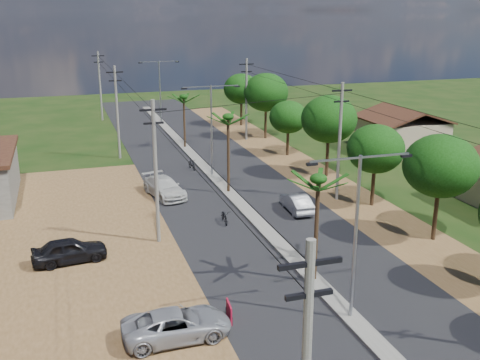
# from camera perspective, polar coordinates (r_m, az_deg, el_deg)

# --- Properties ---
(ground) EXTENTS (160.00, 160.00, 0.00)m
(ground) POSITION_cam_1_polar(r_m,az_deg,el_deg) (27.82, 11.13, -13.70)
(ground) COLOR black
(ground) RESTS_ON ground
(road) EXTENTS (12.00, 110.00, 0.04)m
(road) POSITION_cam_1_polar(r_m,az_deg,el_deg) (40.26, 0.88, -3.46)
(road) COLOR black
(road) RESTS_ON ground
(median) EXTENTS (1.00, 90.00, 0.18)m
(median) POSITION_cam_1_polar(r_m,az_deg,el_deg) (42.93, -0.40, -2.05)
(median) COLOR #605E56
(median) RESTS_ON ground
(dirt_lot_west) EXTENTS (18.00, 46.00, 0.04)m
(dirt_lot_west) POSITION_cam_1_polar(r_m,az_deg,el_deg) (32.09, -21.38, -10.23)
(dirt_lot_west) COLOR brown
(dirt_lot_west) RESTS_ON ground
(dirt_shoulder_east) EXTENTS (5.00, 90.00, 0.03)m
(dirt_shoulder_east) POSITION_cam_1_polar(r_m,az_deg,el_deg) (43.59, 11.54, -2.21)
(dirt_shoulder_east) COLOR brown
(dirt_shoulder_east) RESTS_ON ground
(house_east_far) EXTENTS (7.60, 7.50, 4.60)m
(house_east_far) POSITION_cam_1_polar(r_m,az_deg,el_deg) (60.09, 16.13, 5.05)
(house_east_far) COLOR tan
(house_east_far) RESTS_ON ground
(tree_east_c) EXTENTS (4.60, 4.60, 6.83)m
(tree_east_c) POSITION_cam_1_polar(r_m,az_deg,el_deg) (36.49, 19.71, 1.35)
(tree_east_c) COLOR black
(tree_east_c) RESTS_ON ground
(tree_east_d) EXTENTS (4.20, 4.20, 6.13)m
(tree_east_d) POSITION_cam_1_polar(r_m,az_deg,el_deg) (42.02, 13.61, 3.08)
(tree_east_d) COLOR black
(tree_east_d) RESTS_ON ground
(tree_east_e) EXTENTS (4.80, 4.80, 7.14)m
(tree_east_e) POSITION_cam_1_polar(r_m,az_deg,el_deg) (48.79, 9.03, 6.12)
(tree_east_e) COLOR black
(tree_east_e) RESTS_ON ground
(tree_east_f) EXTENTS (3.80, 3.80, 5.52)m
(tree_east_f) POSITION_cam_1_polar(r_m,az_deg,el_deg) (55.98, 4.93, 6.38)
(tree_east_f) COLOR black
(tree_east_f) RESTS_ON ground
(tree_east_g) EXTENTS (5.00, 5.00, 7.38)m
(tree_east_g) POSITION_cam_1_polar(r_m,az_deg,el_deg) (63.33, 2.66, 8.88)
(tree_east_g) COLOR black
(tree_east_g) RESTS_ON ground
(tree_east_h) EXTENTS (4.40, 4.40, 6.52)m
(tree_east_h) POSITION_cam_1_polar(r_m,az_deg,el_deg) (70.80, 0.13, 9.25)
(tree_east_h) COLOR black
(tree_east_h) RESTS_ON ground
(palm_median_near) EXTENTS (2.00, 2.00, 6.15)m
(palm_median_near) POSITION_cam_1_polar(r_m,az_deg,el_deg) (28.84, 7.95, -0.37)
(palm_median_near) COLOR black
(palm_median_near) RESTS_ON ground
(palm_median_mid) EXTENTS (2.00, 2.00, 6.55)m
(palm_median_mid) POSITION_cam_1_polar(r_m,az_deg,el_deg) (43.29, -1.21, 6.07)
(palm_median_mid) COLOR black
(palm_median_mid) RESTS_ON ground
(palm_median_far) EXTENTS (2.00, 2.00, 5.85)m
(palm_median_far) POSITION_cam_1_polar(r_m,az_deg,el_deg) (58.69, -5.75, 8.20)
(palm_median_far) COLOR black
(palm_median_far) RESTS_ON ground
(streetlight_near) EXTENTS (5.10, 0.18, 8.00)m
(streetlight_near) POSITION_cam_1_polar(r_m,az_deg,el_deg) (25.75, 11.73, -4.47)
(streetlight_near) COLOR gray
(streetlight_near) RESTS_ON ground
(streetlight_mid) EXTENTS (5.10, 0.18, 8.00)m
(streetlight_mid) POSITION_cam_1_polar(r_m,az_deg,el_deg) (48.23, -2.92, 5.82)
(streetlight_mid) COLOR gray
(streetlight_mid) RESTS_ON ground
(streetlight_far) EXTENTS (5.10, 0.18, 8.00)m
(streetlight_far) POSITION_cam_1_polar(r_m,az_deg,el_deg) (72.37, -8.14, 9.37)
(streetlight_far) COLOR gray
(streetlight_far) RESTS_ON ground
(utility_pole_w_b) EXTENTS (1.60, 0.24, 9.00)m
(utility_pole_w_b) POSITION_cam_1_polar(r_m,az_deg,el_deg) (34.42, -8.56, 1.09)
(utility_pole_w_b) COLOR #605E56
(utility_pole_w_b) RESTS_ON ground
(utility_pole_w_c) EXTENTS (1.60, 0.24, 9.00)m
(utility_pole_w_c) POSITION_cam_1_polar(r_m,az_deg,el_deg) (55.76, -12.38, 6.92)
(utility_pole_w_c) COLOR #605E56
(utility_pole_w_c) RESTS_ON ground
(utility_pole_w_d) EXTENTS (1.60, 0.24, 9.00)m
(utility_pole_w_d) POSITION_cam_1_polar(r_m,az_deg,el_deg) (76.48, -14.04, 9.41)
(utility_pole_w_d) COLOR #605E56
(utility_pole_w_d) RESTS_ON ground
(utility_pole_e_b) EXTENTS (1.60, 0.24, 9.00)m
(utility_pole_e_b) POSITION_cam_1_polar(r_m,az_deg,el_deg) (42.69, 10.08, 4.09)
(utility_pole_e_b) COLOR #605E56
(utility_pole_e_b) RESTS_ON ground
(utility_pole_e_c) EXTENTS (1.60, 0.24, 9.00)m
(utility_pole_e_c) POSITION_cam_1_polar(r_m,az_deg,el_deg) (62.64, 0.66, 8.36)
(utility_pole_e_c) COLOR #605E56
(utility_pole_e_c) RESTS_ON ground
(car_silver_mid) EXTENTS (1.57, 3.97, 1.29)m
(car_silver_mid) POSITION_cam_1_polar(r_m,az_deg,el_deg) (40.80, 5.76, -2.34)
(car_silver_mid) COLOR #9B9DA3
(car_silver_mid) RESTS_ON ground
(car_white_far) EXTENTS (3.13, 5.38, 1.47)m
(car_white_far) POSITION_cam_1_polar(r_m,az_deg,el_deg) (44.16, -7.68, -0.79)
(car_white_far) COLOR #ABABA7
(car_white_far) RESTS_ON ground
(car_parked_silver) EXTENTS (4.87, 2.29, 1.35)m
(car_parked_silver) POSITION_cam_1_polar(r_m,az_deg,el_deg) (25.73, -6.42, -14.45)
(car_parked_silver) COLOR #9B9DA3
(car_parked_silver) RESTS_ON ground
(car_parked_dark) EXTENTS (4.39, 2.16, 1.44)m
(car_parked_dark) POSITION_cam_1_polar(r_m,az_deg,el_deg) (34.02, -16.94, -6.90)
(car_parked_dark) COLOR black
(car_parked_dark) RESTS_ON ground
(moto_rider_west_a) EXTENTS (0.78, 1.85, 0.94)m
(moto_rider_west_a) POSITION_cam_1_polar(r_m,az_deg,el_deg) (38.46, -1.57, -3.74)
(moto_rider_west_a) COLOR black
(moto_rider_west_a) RESTS_ON ground
(moto_rider_west_b) EXTENTS (0.67, 1.75, 1.03)m
(moto_rider_west_b) POSITION_cam_1_polar(r_m,az_deg,el_deg) (51.44, -4.92, 1.59)
(moto_rider_west_b) COLOR black
(moto_rider_west_b) RESTS_ON ground
(roadside_sign) EXTENTS (0.18, 1.12, 0.93)m
(roadside_sign) POSITION_cam_1_polar(r_m,az_deg,el_deg) (26.97, -1.11, -13.28)
(roadside_sign) COLOR maroon
(roadside_sign) RESTS_ON ground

